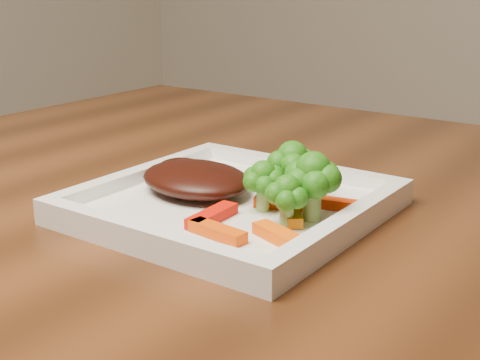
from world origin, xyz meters
The scene contains 12 objects.
plate centered at (-0.17, 0.07, 0.76)m, with size 0.27×0.27×0.01m, color white.
steak centered at (-0.21, 0.07, 0.78)m, with size 0.13×0.10×0.03m, color black.
broccoli_0 centered at (-0.12, 0.11, 0.80)m, with size 0.06×0.06×0.07m, color #2A7513, non-canonical shape.
broccoli_1 centered at (-0.08, 0.07, 0.79)m, with size 0.06×0.06×0.06m, color #1B6C12, non-canonical shape.
broccoli_2 centered at (-0.09, 0.04, 0.79)m, with size 0.05×0.05×0.06m, color #326210, non-canonical shape.
broccoli_3 centered at (-0.13, 0.07, 0.79)m, with size 0.05×0.05×0.06m, color #2B6B11, non-canonical shape.
carrot_0 centered at (-0.12, -0.01, 0.77)m, with size 0.06×0.02×0.01m, color #EA4803.
carrot_1 centered at (-0.07, 0.01, 0.77)m, with size 0.06×0.02×0.01m, color #FA5804.
carrot_2 centered at (-0.15, 0.02, 0.77)m, with size 0.06×0.02×0.01m, color red.
carrot_3 centered at (-0.07, 0.11, 0.77)m, with size 0.05×0.01×0.01m, color red.
carrot_5 centered at (-0.09, 0.06, 0.77)m, with size 0.05×0.01×0.01m, color #CD6703.
carrot_6 centered at (-0.12, 0.09, 0.77)m, with size 0.06×0.02×0.01m, color #CC3803.
Camera 1 is at (0.21, -0.44, 0.98)m, focal length 50.00 mm.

